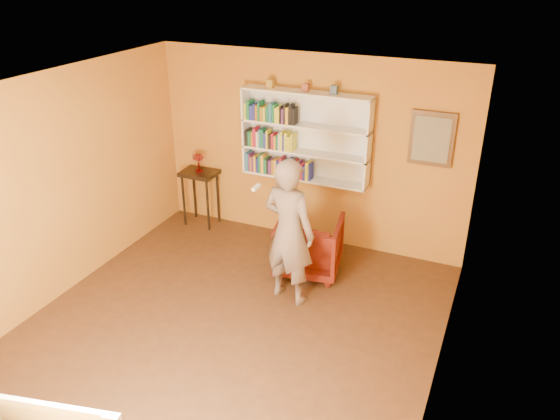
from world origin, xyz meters
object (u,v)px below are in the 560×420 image
object	(u,v)px
console_table	(200,181)
ruby_lustre	(198,159)
person	(289,232)
bookshelf	(307,136)
armchair	(309,245)

from	to	relation	value
console_table	ruby_lustre	distance (m)	0.35
person	bookshelf	bearing A→B (deg)	-65.22
console_table	armchair	xyz separation A→B (m)	(2.03, -0.64, -0.34)
bookshelf	armchair	size ratio (longest dim) A/B	2.15
console_table	person	size ratio (longest dim) A/B	0.48
armchair	person	bearing A→B (deg)	79.91
armchair	bookshelf	bearing A→B (deg)	-75.15
bookshelf	ruby_lustre	distance (m)	1.75
armchair	person	xyz separation A→B (m)	(-0.00, -0.69, 0.53)
ruby_lustre	person	world-z (taller)	person
console_table	person	xyz separation A→B (m)	(2.03, -1.33, 0.19)
person	console_table	bearing A→B (deg)	-22.20
console_table	person	bearing A→B (deg)	-33.18
armchair	console_table	bearing A→B (deg)	-27.34
ruby_lustre	person	xyz separation A→B (m)	(2.03, -1.33, -0.16)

